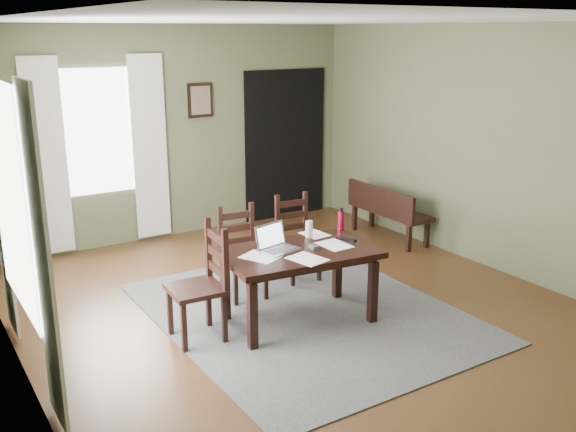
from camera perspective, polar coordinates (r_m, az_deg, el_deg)
ground at (r=6.25m, az=1.49°, el=-8.65°), size 5.00×6.00×0.01m
room_shell at (r=5.73m, az=1.62°, el=7.99°), size 5.02×6.02×2.71m
rug at (r=6.25m, az=1.49°, el=-8.55°), size 2.60×3.20×0.01m
dining_table at (r=5.85m, az=0.97°, el=-3.82°), size 1.47×0.98×0.69m
chair_end at (r=5.62m, az=-7.67°, el=-6.04°), size 0.48×0.48×1.03m
chair_back_left at (r=6.49m, az=-4.13°, el=-3.35°), size 0.44×0.44×0.92m
chair_back_right at (r=6.94m, az=0.79°, el=-2.01°), size 0.43×0.44×0.91m
bench at (r=8.35m, az=8.73°, el=0.72°), size 0.40×1.25×0.70m
laptop at (r=5.80m, az=-1.13°, el=-2.45°), size 0.39×0.34×0.23m
computer_mouse at (r=5.85m, az=2.29°, el=-2.77°), size 0.07×0.11×0.03m
tv_remote at (r=6.10m, az=5.20°, el=-2.08°), size 0.13×0.20×0.02m
drinking_glass at (r=6.16m, az=1.88°, el=-1.17°), size 0.08×0.08×0.16m
water_bottle at (r=6.38m, az=4.73°, el=-0.36°), size 0.07×0.07×0.23m
paper_a at (r=5.64m, az=-2.46°, el=-3.64°), size 0.36×0.39×0.00m
paper_b at (r=5.96m, az=4.14°, el=-2.58°), size 0.25×0.32×0.00m
paper_c at (r=6.26m, az=2.39°, el=-1.62°), size 0.23×0.29×0.00m
paper_e at (r=5.59m, az=1.72°, el=-3.83°), size 0.31×0.37×0.00m
window_left at (r=5.09m, az=-23.54°, el=1.53°), size 0.01×1.30×1.70m
window_back at (r=8.06m, az=-16.53°, el=7.18°), size 1.00×0.01×1.50m
curtain_left_near at (r=4.38m, az=-21.00°, el=-3.83°), size 0.03×0.48×2.30m
curtain_back_left at (r=7.93m, az=-20.63°, el=4.83°), size 0.44×0.03×2.30m
curtain_back_right at (r=8.26m, az=-12.19°, el=5.93°), size 0.44×0.03×2.30m
framed_picture at (r=8.48m, az=-7.80°, el=10.16°), size 0.34×0.03×0.44m
doorway_back at (r=9.20m, az=-0.23°, el=6.36°), size 1.30×0.03×2.10m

